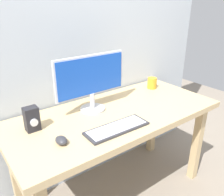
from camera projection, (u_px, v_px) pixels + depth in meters
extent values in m
plane|color=gray|center=(115.00, 193.00, 2.02)|extent=(6.00, 6.00, 0.00)
cube|color=#B2BCC6|center=(83.00, 4.00, 1.72)|extent=(2.55, 0.04, 3.00)
cube|color=tan|center=(116.00, 115.00, 1.72)|extent=(1.57, 0.71, 0.05)
cube|color=tan|center=(197.00, 143.00, 2.06)|extent=(0.06, 0.06, 0.73)
cube|color=tan|center=(16.00, 176.00, 1.69)|extent=(0.06, 0.06, 0.73)
cube|color=tan|center=(152.00, 120.00, 2.46)|extent=(0.06, 0.06, 0.73)
cylinder|color=silver|center=(93.00, 109.00, 1.74)|extent=(0.18, 0.18, 0.02)
cylinder|color=silver|center=(92.00, 101.00, 1.72)|extent=(0.04, 0.04, 0.12)
cube|color=silver|center=(91.00, 75.00, 1.65)|extent=(0.55, 0.02, 0.29)
cube|color=blue|center=(92.00, 76.00, 1.64)|extent=(0.53, 0.01, 0.27)
cube|color=#333338|center=(117.00, 128.00, 1.48)|extent=(0.43, 0.16, 0.01)
cube|color=silver|center=(117.00, 127.00, 1.48)|extent=(0.39, 0.13, 0.00)
ellipsoid|color=#333338|center=(61.00, 140.00, 1.33)|extent=(0.06, 0.09, 0.04)
cube|color=#232328|center=(32.00, 119.00, 1.45)|extent=(0.09, 0.07, 0.16)
cylinder|color=silver|center=(34.00, 123.00, 1.42)|extent=(0.05, 0.01, 0.05)
cylinder|color=orange|center=(152.00, 83.00, 2.14)|extent=(0.08, 0.08, 0.10)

